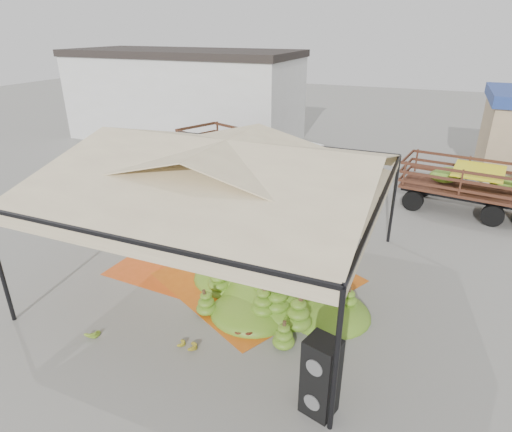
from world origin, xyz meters
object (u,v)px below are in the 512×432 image
at_px(vendor, 305,199).
at_px(truck_right, 492,185).
at_px(banana_heap, 280,279).
at_px(truck_left, 249,157).
at_px(speaker_stack, 321,377).

relative_size(vendor, truck_right, 0.32).
relative_size(banana_heap, truck_left, 0.74).
relative_size(banana_heap, vendor, 2.78).
bearing_deg(vendor, banana_heap, 106.99).
relative_size(speaker_stack, truck_left, 0.23).
height_order(speaker_stack, vendor, vendor).
height_order(speaker_stack, truck_right, truck_right).
bearing_deg(truck_left, speaker_stack, -37.82).
bearing_deg(speaker_stack, truck_right, 88.70).
xyz_separation_m(banana_heap, truck_right, (5.43, 8.17, 0.67)).
height_order(banana_heap, truck_left, truck_left).
bearing_deg(truck_left, vendor, -16.21).
xyz_separation_m(truck_left, truck_right, (9.63, 0.72, -0.21)).
distance_m(speaker_stack, truck_right, 11.89).
distance_m(vendor, truck_left, 4.38).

